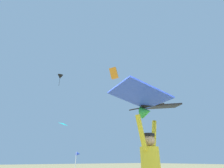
{
  "coord_description": "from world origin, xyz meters",
  "views": [
    {
      "loc": [
        -2.45,
        -1.97,
        1.15
      ],
      "look_at": [
        -0.01,
        1.51,
        3.09
      ],
      "focal_mm": 26.82,
      "sensor_mm": 36.0,
      "label": 1
    }
  ],
  "objects_px": {
    "held_stunt_kite": "(149,104)",
    "marker_flag": "(78,155)",
    "distant_kite_black_high_right": "(60,77)",
    "distant_kite_teal_high_left": "(63,124)",
    "distant_kite_orange_mid_right": "(114,73)"
  },
  "relations": [
    {
      "from": "held_stunt_kite",
      "to": "marker_flag",
      "type": "relative_size",
      "value": 1.2
    },
    {
      "from": "distant_kite_black_high_right",
      "to": "marker_flag",
      "type": "xyz_separation_m",
      "value": [
        -1.67,
        -12.38,
        -11.38
      ]
    },
    {
      "from": "distant_kite_orange_mid_right",
      "to": "distant_kite_teal_high_left",
      "type": "distance_m",
      "value": 7.34
    },
    {
      "from": "held_stunt_kite",
      "to": "distant_kite_teal_high_left",
      "type": "xyz_separation_m",
      "value": [
        3.22,
        14.31,
        2.28
      ]
    },
    {
      "from": "held_stunt_kite",
      "to": "marker_flag",
      "type": "height_order",
      "value": "held_stunt_kite"
    },
    {
      "from": "held_stunt_kite",
      "to": "distant_kite_black_high_right",
      "type": "relative_size",
      "value": 1.02
    },
    {
      "from": "distant_kite_black_high_right",
      "to": "distant_kite_teal_high_left",
      "type": "height_order",
      "value": "distant_kite_black_high_right"
    },
    {
      "from": "held_stunt_kite",
      "to": "distant_kite_black_high_right",
      "type": "xyz_separation_m",
      "value": [
        4.15,
        21.06,
        10.63
      ]
    },
    {
      "from": "distant_kite_orange_mid_right",
      "to": "marker_flag",
      "type": "bearing_deg",
      "value": -154.82
    },
    {
      "from": "distant_kite_black_high_right",
      "to": "distant_kite_orange_mid_right",
      "type": "distance_m",
      "value": 11.1
    },
    {
      "from": "held_stunt_kite",
      "to": "distant_kite_teal_high_left",
      "type": "relative_size",
      "value": 2.41
    },
    {
      "from": "held_stunt_kite",
      "to": "distant_kite_orange_mid_right",
      "type": "height_order",
      "value": "distant_kite_orange_mid_right"
    },
    {
      "from": "distant_kite_orange_mid_right",
      "to": "distant_kite_teal_high_left",
      "type": "xyz_separation_m",
      "value": [
        -3.67,
        3.55,
        -5.27
      ]
    },
    {
      "from": "held_stunt_kite",
      "to": "marker_flag",
      "type": "xyz_separation_m",
      "value": [
        2.48,
        8.68,
        -0.76
      ]
    },
    {
      "from": "held_stunt_kite",
      "to": "distant_kite_orange_mid_right",
      "type": "bearing_deg",
      "value": 57.37
    }
  ]
}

